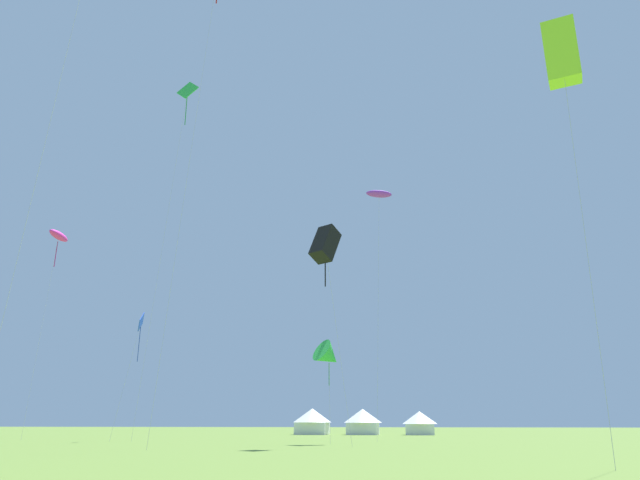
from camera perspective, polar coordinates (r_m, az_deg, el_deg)
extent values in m
cone|color=green|center=(43.26, 0.91, -11.59)|extent=(3.00, 2.98, 2.44)
cylinder|color=#207C31|center=(43.13, 0.92, -13.34)|extent=(0.06, 0.06, 1.65)
cylinder|color=#B2B2B7|center=(42.57, 0.98, -15.67)|extent=(0.23, 0.91, 6.20)
cylinder|color=#B2B2B7|center=(39.06, -13.05, 7.25)|extent=(1.36, 2.29, 35.47)
cylinder|color=#B2B2B7|center=(27.73, -26.02, 8.21)|extent=(0.03, 2.30, 25.58)
cube|color=green|center=(59.03, -13.16, 14.46)|extent=(2.47, 0.86, 2.38)
cylinder|color=#207C31|center=(57.88, -13.31, 12.58)|extent=(0.08, 0.08, 3.21)
cylinder|color=#B2B2B7|center=(52.47, -15.57, -0.79)|extent=(2.09, 0.65, 32.57)
cube|color=#99DB2D|center=(27.46, 23.08, 16.88)|extent=(1.72, 2.05, 2.79)
cylinder|color=#B2B2B7|center=(23.29, 25.05, 0.79)|extent=(0.69, 1.32, 16.46)
ellipsoid|color=purple|center=(53.33, 5.95, 4.63)|extent=(2.65, 1.81, 0.78)
cylinder|color=#B2B2B7|center=(49.53, 5.86, -6.80)|extent=(0.75, 1.43, 21.79)
cube|color=black|center=(40.01, 0.52, -0.41)|extent=(2.19, 2.58, 2.81)
cylinder|color=black|center=(39.48, 0.53, -3.02)|extent=(0.08, 0.08, 2.37)
cylinder|color=#B2B2B7|center=(38.10, 1.81, -9.91)|extent=(1.79, 0.59, 13.47)
cube|color=blue|center=(53.36, -17.54, -7.85)|extent=(0.66, 1.69, 1.75)
cylinder|color=#183599|center=(53.08, -17.74, -9.93)|extent=(0.05, 0.05, 3.03)
cylinder|color=#B2B2B7|center=(52.68, -18.93, -13.10)|extent=(1.32, 0.96, 10.00)
ellipsoid|color=#E02DA3|center=(63.78, -24.78, 0.40)|extent=(1.81, 3.47, 1.08)
cylinder|color=#9D2072|center=(63.24, -25.01, -1.29)|extent=(0.08, 0.08, 2.66)
cylinder|color=#B2B2B7|center=(60.37, -26.21, -8.09)|extent=(1.16, 2.51, 19.67)
cube|color=white|center=(77.29, -0.79, -18.41)|extent=(3.98, 3.98, 1.49)
cone|color=white|center=(77.29, -0.78, -17.21)|extent=(4.97, 4.97, 1.74)
cube|color=white|center=(76.29, 4.34, -18.39)|extent=(3.88, 3.88, 1.46)
cone|color=white|center=(76.29, 4.31, -17.20)|extent=(4.85, 4.85, 1.70)
cube|color=white|center=(75.83, 10.03, -18.24)|extent=(3.50, 3.50, 1.31)
cone|color=white|center=(75.83, 9.97, -17.17)|extent=(4.37, 4.37, 1.53)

